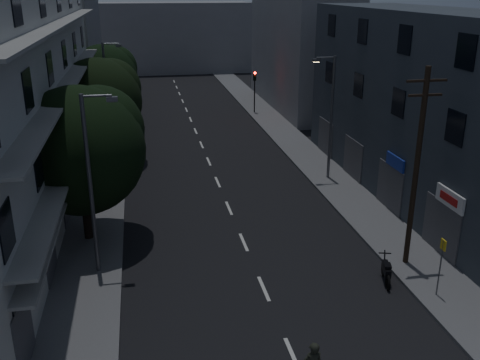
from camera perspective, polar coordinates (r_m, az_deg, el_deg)
name	(u,v)px	position (r m, az deg, el deg)	size (l,w,h in m)	color
ground	(208,159)	(40.10, -3.45, 2.20)	(160.00, 160.00, 0.00)	black
sidewalk_left	(105,164)	(39.89, -14.20, 1.63)	(3.00, 90.00, 0.15)	#565659
sidewalk_right	(304,153)	(41.62, 6.85, 2.87)	(3.00, 90.00, 0.15)	#565659
lane_markings	(198,138)	(46.05, -4.46, 4.54)	(0.15, 60.50, 0.01)	beige
building_left	(4,88)	(32.17, -23.91, 8.95)	(7.00, 36.00, 14.00)	#B4B4AF
building_right	(443,113)	(32.36, 20.80, 6.70)	(6.19, 28.00, 11.00)	#2C333C
building_far_left	(65,29)	(61.48, -18.13, 15.10)	(6.00, 20.00, 16.00)	slate
building_far_right	(300,45)	(57.67, 6.40, 14.17)	(6.00, 20.00, 13.00)	slate
building_far_end	(168,37)	(83.35, -7.67, 14.83)	(24.00, 8.00, 10.00)	slate
tree_near	(81,145)	(26.85, -16.60, 3.55)	(6.29, 6.29, 7.75)	black
tree_mid	(99,98)	(39.14, -14.80, 8.44)	(6.08, 6.08, 7.49)	black
tree_far	(105,75)	(50.21, -14.20, 10.80)	(5.91, 5.91, 7.30)	black
traffic_signal_far_right	(255,83)	(54.19, 1.58, 10.28)	(0.28, 0.37, 4.10)	black
traffic_signal_far_left	(118,88)	(52.97, -12.92, 9.57)	(0.28, 0.37, 4.10)	black
street_lamp_left_near	(92,177)	(23.47, -15.49, 0.30)	(1.51, 0.25, 8.00)	#54555C
street_lamp_right	(330,112)	(35.10, 9.56, 7.17)	(1.51, 0.25, 8.00)	#54555B
street_lamp_left_far	(108,89)	(44.07, -13.92, 9.45)	(1.51, 0.25, 8.00)	#525659
utility_pole	(417,166)	(24.48, 18.34, 1.48)	(1.80, 0.24, 9.00)	black
bus_stop_sign	(442,257)	(23.31, 20.70, -7.71)	(0.06, 0.35, 2.52)	#595B60
motorcycle	(386,272)	(24.49, 15.31, -9.42)	(0.77, 1.87, 1.23)	black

